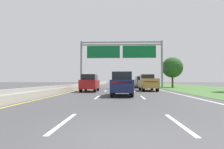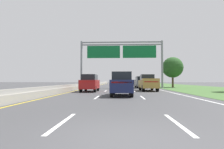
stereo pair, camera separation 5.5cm
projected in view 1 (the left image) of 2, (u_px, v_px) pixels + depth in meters
ground_plane at (120, 87)px, 39.38m from camera, size 220.00×220.00×0.00m
lane_striping at (120, 87)px, 38.92m from camera, size 11.96×106.00×0.01m
grass_verge_right at (186, 87)px, 38.81m from camera, size 14.00×110.00×0.02m
median_barrier_concrete at (89, 85)px, 39.66m from camera, size 0.60×110.00×0.85m
overhead_sign_gantry at (121, 54)px, 33.42m from camera, size 15.06×0.42×8.60m
pickup_truck_gold at (148, 83)px, 24.61m from camera, size 2.00×5.40×2.20m
car_navy_centre_lane_suv at (122, 83)px, 16.60m from camera, size 2.00×4.74×2.11m
car_red_left_lane_suv at (90, 83)px, 22.80m from camera, size 1.93×4.71×2.11m
car_black_right_lane_sedan at (132, 82)px, 53.23m from camera, size 1.83×4.40×1.57m
car_grey_right_lane_suv at (141, 82)px, 33.73m from camera, size 2.04×4.75×2.11m
car_darkgreen_centre_lane_suv at (120, 82)px, 32.05m from camera, size 1.99×4.74×2.11m
roadside_tree_mid at (172, 67)px, 36.10m from camera, size 4.05×4.05×5.97m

